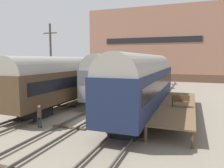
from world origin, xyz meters
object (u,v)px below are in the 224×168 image
Objects in this scene: bench at (180,101)px; person_worker at (39,114)px; utility_pole at (51,61)px; train_car_brown at (72,77)px; train_car_navy at (144,80)px; train_car_grey at (124,74)px.

bench is 10.91m from person_worker.
utility_pole is at bearing 121.00° from person_worker.
bench is (11.40, -2.47, -1.38)m from train_car_brown.
utility_pole reaches higher than train_car_brown.
person_worker is at bearing -133.92° from train_car_navy.
train_car_grey is 12.90× the size of bench.
train_car_grey is (-4.15, 7.30, 0.01)m from train_car_navy.
train_car_brown is 8.50m from train_car_navy.
utility_pole reaches higher than train_car_navy.
train_car_grey reaches higher than person_worker.
bench is at bearing -13.21° from utility_pole.
bench is at bearing -12.22° from train_car_brown.
bench is at bearing 31.75° from person_worker.
train_car_grey is at bearing 30.78° from utility_pole.
person_worker is at bearing -59.00° from utility_pole.
train_car_navy reaches higher than bench.
utility_pole is (-14.80, 3.47, 3.08)m from bench.
bench is 0.16× the size of utility_pole.
train_car_brown is at bearing 167.79° from train_car_navy.
person_worker is (-6.17, -6.40, -2.04)m from train_car_navy.
train_car_grey is 2.03× the size of utility_pole.
train_car_navy is at bearing 46.08° from person_worker.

